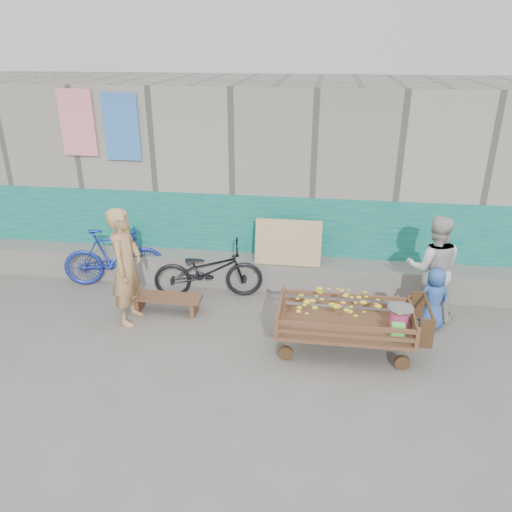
# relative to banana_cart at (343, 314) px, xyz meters

# --- Properties ---
(ground) EXTENTS (80.00, 80.00, 0.00)m
(ground) POSITION_rel_banana_cart_xyz_m (-1.11, -0.67, -0.53)
(ground) COLOR #605D57
(ground) RESTS_ON ground
(building_wall) EXTENTS (12.00, 3.50, 3.00)m
(building_wall) POSITION_rel_banana_cart_xyz_m (-1.11, 3.38, 0.94)
(building_wall) COLOR gray
(building_wall) RESTS_ON ground
(banana_cart) EXTENTS (1.83, 0.84, 0.78)m
(banana_cart) POSITION_rel_banana_cart_xyz_m (0.00, 0.00, 0.00)
(banana_cart) COLOR #522F21
(banana_cart) RESTS_ON ground
(bench) EXTENTS (1.02, 0.31, 0.26)m
(bench) POSITION_rel_banana_cart_xyz_m (-2.47, 0.62, -0.34)
(bench) COLOR #522F21
(bench) RESTS_ON ground
(vendor_man) EXTENTS (0.40, 0.61, 1.65)m
(vendor_man) POSITION_rel_banana_cart_xyz_m (-2.88, 0.32, 0.30)
(vendor_man) COLOR tan
(vendor_man) RESTS_ON ground
(woman) EXTENTS (0.77, 0.62, 1.51)m
(woman) POSITION_rel_banana_cart_xyz_m (1.22, 1.02, 0.23)
(woman) COLOR beige
(woman) RESTS_ON ground
(child) EXTENTS (0.51, 0.42, 0.89)m
(child) POSITION_rel_banana_cart_xyz_m (1.22, 0.71, -0.08)
(child) COLOR #2D56A9
(child) RESTS_ON ground
(bicycle_dark) EXTENTS (1.72, 0.88, 0.86)m
(bicycle_dark) POSITION_rel_banana_cart_xyz_m (-1.98, 1.18, -0.10)
(bicycle_dark) COLOR black
(bicycle_dark) RESTS_ON ground
(bicycle_blue) EXTENTS (1.63, 0.84, 0.94)m
(bicycle_blue) POSITION_rel_banana_cart_xyz_m (-3.55, 1.38, -0.06)
(bicycle_blue) COLOR #1C2F9C
(bicycle_blue) RESTS_ON ground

